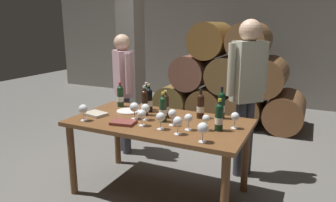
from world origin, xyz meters
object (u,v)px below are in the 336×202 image
(wine_bottle_4, at_px, (219,117))
(wine_glass_9, at_px, (203,128))
(taster_seated_left, at_px, (124,84))
(wine_glass_0, at_px, (172,114))
(wine_glass_2, at_px, (188,119))
(sommelier_presenting, at_px, (247,84))
(wine_glass_5, at_px, (145,109))
(tasting_notebook, at_px, (123,122))
(wine_bottle_1, at_px, (165,106))
(serving_plate, at_px, (128,111))
(wine_bottle_8, at_px, (200,106))
(wine_bottle_6, at_px, (146,98))
(dining_table, at_px, (159,130))
(wine_bottle_5, at_px, (149,100))
(wine_glass_4, at_px, (161,117))
(wine_glass_10, at_px, (206,119))
(wine_bottle_3, at_px, (120,96))
(wine_glass_8, at_px, (142,114))
(wine_glass_3, at_px, (178,122))
(wine_glass_7, at_px, (83,109))
(wine_bottle_0, at_px, (221,105))
(wine_glass_6, at_px, (134,107))
(leather_ledger, at_px, (96,114))
(wine_glass_1, at_px, (235,117))
(wine_bottle_7, at_px, (145,102))

(wine_bottle_4, xyz_separation_m, wine_glass_9, (-0.04, -0.32, -0.01))
(taster_seated_left, bearing_deg, wine_glass_0, -37.17)
(wine_glass_2, xyz_separation_m, sommelier_presenting, (0.32, 0.88, 0.18))
(wine_glass_5, distance_m, tasting_notebook, 0.25)
(wine_bottle_1, height_order, serving_plate, wine_bottle_1)
(wine_bottle_8, bearing_deg, wine_bottle_6, 176.09)
(dining_table, relative_size, serving_plate, 7.08)
(wine_bottle_5, xyz_separation_m, wine_glass_4, (0.36, -0.45, -0.02))
(wine_glass_10, bearing_deg, wine_bottle_4, 24.35)
(wine_bottle_5, height_order, wine_glass_4, wine_bottle_5)
(wine_glass_10, bearing_deg, wine_glass_9, -76.72)
(tasting_notebook, height_order, serving_plate, tasting_notebook)
(wine_glass_2, bearing_deg, tasting_notebook, -170.46)
(wine_bottle_5, distance_m, wine_glass_5, 0.29)
(wine_bottle_3, distance_m, wine_glass_8, 0.74)
(wine_glass_4, bearing_deg, wine_glass_3, -15.53)
(wine_glass_7, bearing_deg, wine_bottle_0, 28.62)
(dining_table, height_order, wine_glass_6, wine_glass_6)
(wine_bottle_6, distance_m, wine_glass_10, 0.88)
(leather_ledger, bearing_deg, wine_glass_4, 5.76)
(wine_bottle_1, xyz_separation_m, leather_ledger, (-0.68, -0.24, -0.11))
(wine_bottle_0, bearing_deg, wine_bottle_4, -76.97)
(wine_glass_2, distance_m, wine_glass_8, 0.43)
(wine_glass_3, height_order, wine_glass_4, same)
(wine_bottle_8, relative_size, wine_glass_7, 1.78)
(wine_bottle_8, bearing_deg, taster_seated_left, 158.82)
(serving_plate, distance_m, sommelier_presenting, 1.30)
(wine_glass_0, bearing_deg, wine_glass_9, -35.19)
(wine_glass_1, distance_m, wine_glass_6, 0.97)
(wine_bottle_1, height_order, leather_ledger, wine_bottle_1)
(dining_table, bearing_deg, wine_glass_0, -22.85)
(wine_bottle_7, xyz_separation_m, taster_seated_left, (-0.65, 0.61, 0.03))
(wine_glass_1, xyz_separation_m, taster_seated_left, (-1.58, 0.63, 0.06))
(wine_bottle_4, distance_m, wine_glass_7, 1.28)
(wine_glass_5, bearing_deg, wine_bottle_4, 0.82)
(wine_bottle_1, bearing_deg, wine_bottle_6, 150.46)
(wine_glass_6, height_order, serving_plate, wine_glass_6)
(wine_bottle_6, relative_size, wine_glass_0, 1.96)
(wine_glass_6, xyz_separation_m, wine_glass_10, (0.74, -0.02, -0.01))
(wine_bottle_3, height_order, wine_glass_7, wine_bottle_3)
(wine_bottle_5, height_order, wine_bottle_8, wine_bottle_5)
(wine_glass_10, bearing_deg, wine_bottle_6, 155.25)
(wine_glass_7, relative_size, wine_glass_9, 0.99)
(leather_ledger, bearing_deg, wine_glass_2, 12.26)
(wine_bottle_1, distance_m, wine_bottle_6, 0.36)
(wine_glass_8, bearing_deg, wine_bottle_8, 48.71)
(wine_bottle_4, bearing_deg, wine_glass_0, -173.56)
(wine_glass_1, bearing_deg, serving_plate, 177.71)
(wine_glass_8, xyz_separation_m, tasting_notebook, (-0.18, -0.03, -0.09))
(wine_bottle_8, xyz_separation_m, sommelier_presenting, (0.34, 0.49, 0.16))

